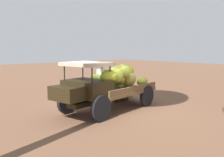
# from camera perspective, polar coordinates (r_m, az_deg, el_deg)

# --- Properties ---
(ground_plane) EXTENTS (60.00, 60.00, 0.00)m
(ground_plane) POSITION_cam_1_polar(r_m,az_deg,el_deg) (9.63, -0.63, -7.19)
(ground_plane) COLOR brown
(truck) EXTENTS (4.62, 2.36, 1.86)m
(truck) POSITION_cam_1_polar(r_m,az_deg,el_deg) (9.49, -1.19, -1.37)
(truck) COLOR black
(truck) RESTS_ON ground
(farmer) EXTENTS (0.56, 0.53, 1.69)m
(farmer) POSITION_cam_1_polar(r_m,az_deg,el_deg) (11.38, -2.44, -0.08)
(farmer) COLOR #B2BCA8
(farmer) RESTS_ON ground
(wooden_crate) EXTENTS (0.70, 0.63, 0.36)m
(wooden_crate) POSITION_cam_1_polar(r_m,az_deg,el_deg) (11.74, 3.22, -3.73)
(wooden_crate) COLOR #836144
(wooden_crate) RESTS_ON ground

